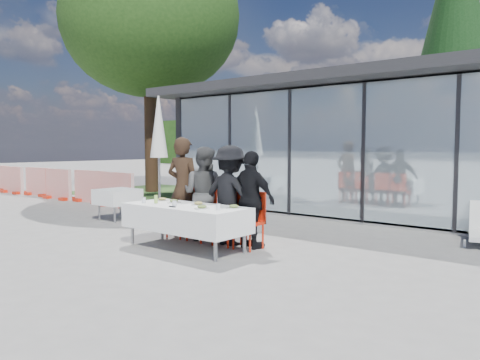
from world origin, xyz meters
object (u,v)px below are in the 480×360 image
at_px(diner_a, 183,187).
at_px(diner_c, 230,195).
at_px(diner_b, 204,194).
at_px(diner_chair_b, 204,211).
at_px(diner_chair_c, 230,215).
at_px(folded_eyeglasses, 172,207).
at_px(dining_table, 186,218).
at_px(plate_c, 198,204).
at_px(conifer_tree, 455,32).
at_px(plate_b, 174,201).
at_px(construction_barriers, 48,185).
at_px(diner_d, 251,200).
at_px(deciduous_tree, 150,20).
at_px(diner_chair_a, 183,209).
at_px(market_umbrella, 159,136).
at_px(plate_d, 234,207).
at_px(juice_bottle, 156,199).
at_px(plate_a, 162,200).
at_px(spare_table_left, 117,197).
at_px(plate_extra, 202,207).
at_px(diner_chair_d, 251,217).

bearing_deg(diner_a, diner_c, 167.53).
height_order(diner_b, diner_chair_b, diner_b).
height_order(diner_chair_c, folded_eyeglasses, diner_chair_c).
xyz_separation_m(dining_table, plate_c, (0.18, 0.12, 0.24)).
relative_size(dining_table, conifer_tree, 0.22).
bearing_deg(plate_b, construction_barriers, 163.99).
bearing_deg(dining_table, folded_eyeglasses, -89.96).
relative_size(dining_table, diner_d, 1.35).
distance_m(diner_chair_c, conifer_tree, 13.63).
height_order(diner_chair_c, diner_d, diner_d).
bearing_deg(deciduous_tree, conifer_tree, 37.87).
distance_m(diner_chair_a, conifer_tree, 13.72).
bearing_deg(diner_chair_a, conifer_tree, 82.80).
bearing_deg(market_umbrella, plate_c, -31.81).
height_order(dining_table, plate_b, plate_b).
bearing_deg(diner_b, diner_c, 166.60).
bearing_deg(dining_table, diner_c, 64.64).
bearing_deg(plate_d, construction_barriers, 166.37).
bearing_deg(juice_bottle, diner_chair_a, 103.56).
xyz_separation_m(diner_chair_b, conifer_tree, (1.03, 12.49, 5.45)).
height_order(dining_table, market_umbrella, market_umbrella).
bearing_deg(plate_a, spare_table_left, 159.61).
bearing_deg(construction_barriers, plate_extra, -16.01).
relative_size(diner_chair_b, plate_d, 3.94).
relative_size(diner_chair_d, plate_c, 3.94).
height_order(diner_a, deciduous_tree, deciduous_tree).
bearing_deg(spare_table_left, deciduous_tree, 133.10).
relative_size(diner_chair_c, juice_bottle, 6.75).
distance_m(diner_chair_a, juice_bottle, 0.94).
bearing_deg(diner_chair_c, plate_extra, -78.20).
distance_m(diner_b, diner_chair_d, 1.17).
xyz_separation_m(spare_table_left, conifer_tree, (4.27, 12.06, 5.43)).
xyz_separation_m(diner_chair_c, plate_extra, (0.19, -0.92, 0.24)).
relative_size(plate_a, conifer_tree, 0.02).
xyz_separation_m(dining_table, construction_barriers, (-9.51, 2.72, -0.10)).
bearing_deg(market_umbrella, construction_barriers, 175.62).
bearing_deg(diner_chair_b, diner_chair_a, 180.00).
relative_size(plate_a, construction_barriers, 0.03).
distance_m(diner_chair_a, plate_c, 1.21).
distance_m(dining_table, plate_d, 0.96).
xyz_separation_m(diner_c, folded_eyeglasses, (-0.36, -1.06, -0.13)).
bearing_deg(juice_bottle, diner_chair_b, 69.05).
bearing_deg(diner_a, market_umbrella, -44.24).
distance_m(plate_d, conifer_tree, 14.05).
xyz_separation_m(diner_chair_b, construction_barriers, (-9.23, 1.97, -0.10)).
relative_size(plate_a, plate_c, 1.00).
relative_size(diner_a, construction_barriers, 0.20).
relative_size(dining_table, folded_eyeglasses, 16.14).
bearing_deg(construction_barriers, plate_a, -16.31).
bearing_deg(diner_d, plate_a, 24.92).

